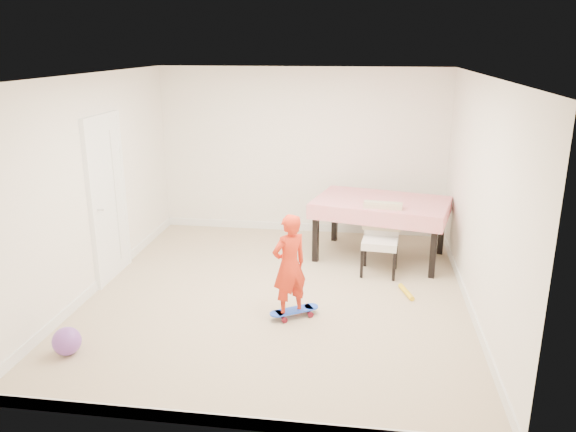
# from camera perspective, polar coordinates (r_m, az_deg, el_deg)

# --- Properties ---
(ground) EXTENTS (5.00, 5.00, 0.00)m
(ground) POSITION_cam_1_polar(r_m,az_deg,el_deg) (6.89, -1.06, -8.02)
(ground) COLOR tan
(ground) RESTS_ON ground
(ceiling) EXTENTS (4.50, 5.00, 0.04)m
(ceiling) POSITION_cam_1_polar(r_m,az_deg,el_deg) (6.25, -1.20, 13.92)
(ceiling) COLOR silver
(ceiling) RESTS_ON wall_back
(wall_back) EXTENTS (4.50, 0.04, 2.60)m
(wall_back) POSITION_cam_1_polar(r_m,az_deg,el_deg) (8.85, 1.42, 6.52)
(wall_back) COLOR white
(wall_back) RESTS_ON ground
(wall_front) EXTENTS (4.50, 0.04, 2.60)m
(wall_front) POSITION_cam_1_polar(r_m,az_deg,el_deg) (4.15, -6.57, -6.14)
(wall_front) COLOR white
(wall_front) RESTS_ON ground
(wall_left) EXTENTS (0.04, 5.00, 2.60)m
(wall_left) POSITION_cam_1_polar(r_m,az_deg,el_deg) (7.14, -19.11, 2.98)
(wall_left) COLOR white
(wall_left) RESTS_ON ground
(wall_right) EXTENTS (0.04, 5.00, 2.60)m
(wall_right) POSITION_cam_1_polar(r_m,az_deg,el_deg) (6.49, 18.71, 1.67)
(wall_right) COLOR white
(wall_right) RESTS_ON ground
(door) EXTENTS (0.11, 0.94, 2.11)m
(door) POSITION_cam_1_polar(r_m,az_deg,el_deg) (7.46, -17.84, 1.51)
(door) COLOR white
(door) RESTS_ON ground
(baseboard_back) EXTENTS (4.50, 0.02, 0.12)m
(baseboard_back) POSITION_cam_1_polar(r_m,az_deg,el_deg) (9.17, 1.37, -1.11)
(baseboard_back) COLOR white
(baseboard_back) RESTS_ON ground
(baseboard_front) EXTENTS (4.50, 0.02, 0.12)m
(baseboard_front) POSITION_cam_1_polar(r_m,az_deg,el_deg) (4.76, -6.07, -20.03)
(baseboard_front) COLOR white
(baseboard_front) RESTS_ON ground
(baseboard_left) EXTENTS (0.02, 5.00, 0.12)m
(baseboard_left) POSITION_cam_1_polar(r_m,az_deg,el_deg) (7.53, -18.27, -6.20)
(baseboard_left) COLOR white
(baseboard_left) RESTS_ON ground
(baseboard_right) EXTENTS (0.02, 5.00, 0.12)m
(baseboard_right) POSITION_cam_1_polar(r_m,az_deg,el_deg) (6.91, 17.81, -8.29)
(baseboard_right) COLOR white
(baseboard_right) RESTS_ON ground
(dining_table) EXTENTS (2.01, 1.51, 0.85)m
(dining_table) POSITION_cam_1_polar(r_m,az_deg,el_deg) (8.01, 9.33, -1.32)
(dining_table) COLOR red
(dining_table) RESTS_ON ground
(dining_chair) EXTENTS (0.57, 0.64, 0.93)m
(dining_chair) POSITION_cam_1_polar(r_m,az_deg,el_deg) (7.44, 9.35, -2.43)
(dining_chair) COLOR white
(dining_chair) RESTS_ON ground
(skateboard) EXTENTS (0.61, 0.49, 0.09)m
(skateboard) POSITION_cam_1_polar(r_m,az_deg,el_deg) (6.37, 0.63, -9.83)
(skateboard) COLOR blue
(skateboard) RESTS_ON ground
(child) EXTENTS (0.50, 0.49, 1.17)m
(child) POSITION_cam_1_polar(r_m,az_deg,el_deg) (6.13, 0.14, -5.36)
(child) COLOR red
(child) RESTS_ON ground
(balloon) EXTENTS (0.28, 0.28, 0.28)m
(balloon) POSITION_cam_1_polar(r_m,az_deg,el_deg) (6.03, -21.56, -11.74)
(balloon) COLOR purple
(balloon) RESTS_ON ground
(foam_toy) EXTENTS (0.18, 0.40, 0.06)m
(foam_toy) POSITION_cam_1_polar(r_m,az_deg,el_deg) (7.05, 11.92, -7.56)
(foam_toy) COLOR yellow
(foam_toy) RESTS_ON ground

